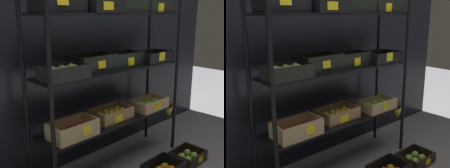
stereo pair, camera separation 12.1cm
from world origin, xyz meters
The scene contains 4 objects.
ground_plane centered at (0.00, 0.00, 0.00)m, with size 10.00×10.00×0.00m, color gray.
storefront_wall centered at (0.00, 0.38, 1.35)m, with size 3.85×0.12×2.69m, color black.
display_rack centered at (0.00, -0.01, 0.98)m, with size 1.58×0.40×1.56m.
crate_ground_right_apple_green centered at (0.61, -0.44, 0.04)m, with size 0.32×0.26×0.10m.
Camera 2 is at (-1.55, -1.79, 1.43)m, focal length 44.64 mm.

